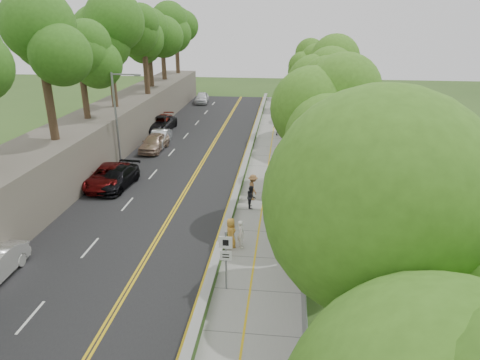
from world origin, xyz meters
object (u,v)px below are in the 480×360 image
at_px(streetlight, 118,113).
at_px(construction_barrel, 279,150).
at_px(person_far, 278,127).
at_px(concrete_block, 294,227).
at_px(car_2, 108,176).
at_px(painter_0, 231,233).
at_px(signpost, 226,254).

height_order(streetlight, construction_barrel, streetlight).
bearing_deg(person_far, streetlight, 24.44).
xyz_separation_m(concrete_block, person_far, (-1.50, 22.32, 0.51)).
distance_m(concrete_block, car_2, 15.45).
distance_m(concrete_block, person_far, 22.38).
distance_m(streetlight, person_far, 17.82).
xyz_separation_m(streetlight, car_2, (0.60, -4.82, -3.84)).
relative_size(concrete_block, painter_0, 0.72).
relative_size(concrete_block, car_2, 0.23).
relative_size(car_2, person_far, 2.93).
bearing_deg(person_far, car_2, 35.85).
distance_m(construction_barrel, person_far, 7.01).
bearing_deg(construction_barrel, signpost, -95.22).
bearing_deg(concrete_block, car_2, 156.44).
height_order(signpost, car_2, signpost).
distance_m(car_2, painter_0, 13.40).
distance_m(signpost, car_2, 16.40).
xyz_separation_m(construction_barrel, concrete_block, (1.30, -15.33, -0.01)).
bearing_deg(signpost, construction_barrel, 84.78).
height_order(construction_barrel, car_2, car_2).
xyz_separation_m(signpost, concrete_block, (3.25, 6.02, -1.49)).
height_order(construction_barrel, painter_0, painter_0).
distance_m(streetlight, car_2, 6.19).
bearing_deg(person_far, signpost, 70.42).
relative_size(streetlight, construction_barrel, 9.36).
height_order(car_2, person_far, person_far).
distance_m(car_2, person_far, 20.52).
xyz_separation_m(construction_barrel, person_far, (-0.20, 6.99, 0.51)).
bearing_deg(signpost, person_far, 86.47).
relative_size(signpost, construction_barrel, 3.63).
xyz_separation_m(signpost, construction_barrel, (1.95, 21.35, -1.49)).
height_order(streetlight, painter_0, streetlight).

